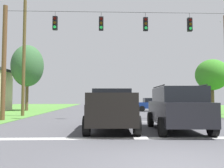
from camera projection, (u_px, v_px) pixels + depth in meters
name	position (u px, v px, depth m)	size (l,w,h in m)	color
ground_plane	(172.00, 166.00, 5.19)	(120.00, 120.00, 0.00)	#47474C
stop_bar_stripe	(145.00, 138.00, 8.74)	(14.07, 0.45, 0.01)	white
lane_dash_0	(128.00, 122.00, 14.72)	(0.15, 2.50, 0.01)	white
lane_dash_1	(121.00, 115.00, 21.17)	(0.15, 2.50, 0.01)	white
lane_dash_2	(116.00, 110.00, 28.76)	(0.15, 2.50, 0.01)	white
lane_dash_3	(114.00, 108.00, 36.07)	(0.15, 2.50, 0.01)	white
overhead_signal_span	(126.00, 56.00, 16.25)	(17.05, 0.31, 7.89)	brown
pickup_truck	(112.00, 109.00, 11.23)	(2.43, 5.46, 1.95)	black
suv_black	(177.00, 108.00, 10.73)	(2.44, 4.90, 2.05)	black
distant_car_crossing_white	(170.00, 106.00, 20.67)	(2.11, 4.35, 1.52)	silver
distant_car_oncoming	(153.00, 104.00, 27.13)	(4.31, 2.04, 1.52)	navy
utility_pole_near_left	(24.00, 55.00, 19.83)	(0.27, 1.73, 10.53)	brown
tree_roadside_right	(212.00, 75.00, 26.82)	(3.72, 3.72, 5.95)	brown
tree_roadside_far_right	(27.00, 66.00, 28.03)	(3.79, 3.79, 7.86)	brown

